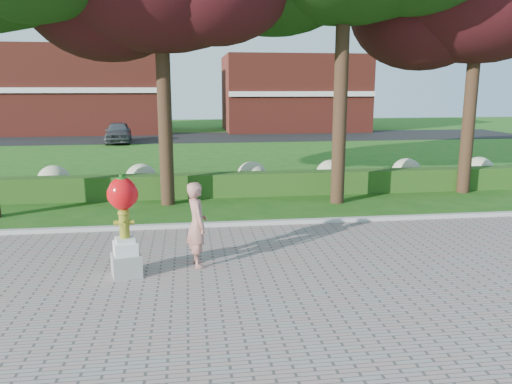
# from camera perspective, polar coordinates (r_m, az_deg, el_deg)

# --- Properties ---
(ground) EXTENTS (100.00, 100.00, 0.00)m
(ground) POSITION_cam_1_polar(r_m,az_deg,el_deg) (10.72, -0.30, -8.36)
(ground) COLOR #1D5014
(ground) RESTS_ON ground
(walkway) EXTENTS (40.00, 14.00, 0.04)m
(walkway) POSITION_cam_1_polar(r_m,az_deg,el_deg) (7.14, 4.15, -19.24)
(walkway) COLOR gray
(walkway) RESTS_ON ground
(curb) EXTENTS (40.00, 0.18, 0.15)m
(curb) POSITION_cam_1_polar(r_m,az_deg,el_deg) (13.54, -1.96, -3.70)
(curb) COLOR #ADADA5
(curb) RESTS_ON ground
(lawn_hedge) EXTENTS (24.00, 0.70, 0.80)m
(lawn_hedge) POSITION_cam_1_polar(r_m,az_deg,el_deg) (17.34, -3.33, 0.85)
(lawn_hedge) COLOR #1D3E11
(lawn_hedge) RESTS_ON ground
(hydrangea_row) EXTENTS (20.10, 1.10, 0.99)m
(hydrangea_row) POSITION_cam_1_polar(r_m,az_deg,el_deg) (18.35, -1.80, 1.95)
(hydrangea_row) COLOR beige
(hydrangea_row) RESTS_ON ground
(street) EXTENTS (50.00, 8.00, 0.02)m
(street) POSITION_cam_1_polar(r_m,az_deg,el_deg) (38.18, -5.84, 6.24)
(street) COLOR black
(street) RESTS_ON ground
(building_left) EXTENTS (14.00, 8.00, 7.00)m
(building_left) POSITION_cam_1_polar(r_m,az_deg,el_deg) (44.82, -19.35, 10.94)
(building_left) COLOR maroon
(building_left) RESTS_ON ground
(building_right) EXTENTS (12.00, 8.00, 6.40)m
(building_right) POSITION_cam_1_polar(r_m,az_deg,el_deg) (44.95, 4.23, 11.18)
(building_right) COLOR maroon
(building_right) RESTS_ON ground
(hydrant_sculpture) EXTENTS (0.67, 0.67, 2.04)m
(hydrant_sculpture) POSITION_cam_1_polar(r_m,az_deg,el_deg) (10.06, -14.84, -3.44)
(hydrant_sculpture) COLOR gray
(hydrant_sculpture) RESTS_ON walkway
(woman) EXTENTS (0.56, 0.73, 1.78)m
(woman) POSITION_cam_1_polar(r_m,az_deg,el_deg) (10.40, -6.77, -3.70)
(woman) COLOR #B17265
(woman) RESTS_ON walkway
(parked_car) EXTENTS (1.98, 4.28, 1.42)m
(parked_car) POSITION_cam_1_polar(r_m,az_deg,el_deg) (35.41, -15.48, 6.61)
(parked_car) COLOR #43464B
(parked_car) RESTS_ON street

